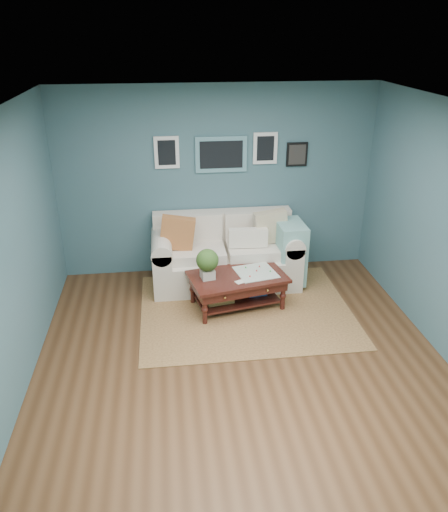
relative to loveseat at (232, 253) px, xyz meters
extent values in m
plane|color=brown|center=(-0.15, -2.03, -0.44)|extent=(5.00, 5.00, 0.00)
plane|color=white|center=(-0.15, -2.03, 2.26)|extent=(5.00, 5.00, 0.00)
cube|color=#3E656B|center=(-0.15, 0.47, 0.91)|extent=(4.50, 0.02, 2.70)
cube|color=#3E656B|center=(-0.15, -4.53, 0.91)|extent=(4.50, 0.02, 2.70)
cube|color=#3E656B|center=(-2.40, -2.03, 0.91)|extent=(0.02, 5.00, 2.70)
cube|color=#5F949F|center=(-0.09, 0.45, 1.31)|extent=(0.72, 0.03, 0.50)
cube|color=black|center=(-0.09, 0.43, 1.31)|extent=(0.60, 0.01, 0.38)
cube|color=white|center=(-0.84, 0.45, 1.36)|extent=(0.34, 0.03, 0.44)
cube|color=white|center=(0.53, 0.45, 1.38)|extent=(0.34, 0.03, 0.44)
cube|color=black|center=(0.99, 0.45, 1.28)|extent=(0.30, 0.03, 0.34)
cube|color=brown|center=(0.07, -0.84, -0.43)|extent=(2.70, 2.16, 0.01)
cube|color=#EFE2CC|center=(-0.09, -0.04, -0.21)|extent=(1.52, 0.94, 0.45)
cube|color=#EFE2CC|center=(-0.09, 0.32, 0.27)|extent=(1.99, 0.24, 0.51)
cube|color=#EFE2CC|center=(-0.98, -0.04, -0.11)|extent=(0.26, 0.94, 0.66)
cube|color=#EFE2CC|center=(0.80, -0.04, -0.11)|extent=(0.26, 0.94, 0.66)
cylinder|color=#EFE2CC|center=(-0.98, -0.04, 0.22)|extent=(0.28, 0.94, 0.28)
cylinder|color=#EFE2CC|center=(0.80, -0.04, 0.22)|extent=(0.28, 0.94, 0.28)
cube|color=#EFE2CC|center=(-0.50, -0.10, 0.08)|extent=(0.77, 0.60, 0.14)
cube|color=#EFE2CC|center=(0.31, -0.10, 0.08)|extent=(0.77, 0.60, 0.14)
cube|color=#EFE2CC|center=(-0.50, 0.20, 0.34)|extent=(0.77, 0.13, 0.39)
cube|color=#EFE2CC|center=(0.31, 0.20, 0.34)|extent=(0.77, 0.13, 0.39)
cube|color=#BC632E|center=(-0.76, -0.09, 0.39)|extent=(0.52, 0.18, 0.51)
cube|color=beige|center=(0.55, -0.02, 0.39)|extent=(0.51, 0.19, 0.49)
cube|color=silver|center=(0.21, -0.15, 0.29)|extent=(0.54, 0.13, 0.26)
cube|color=#81B7B5|center=(0.80, -0.17, 0.05)|extent=(0.36, 0.59, 0.86)
cube|color=#360B0B|center=(-0.02, -0.73, 0.00)|extent=(1.34, 0.95, 0.04)
cube|color=#360B0B|center=(-0.02, -0.73, -0.08)|extent=(1.24, 0.85, 0.12)
cube|color=#360B0B|center=(-0.02, -0.73, -0.32)|extent=(1.12, 0.73, 0.03)
sphere|color=gold|center=(-0.23, -1.11, -0.08)|extent=(0.03, 0.03, 0.03)
sphere|color=gold|center=(0.32, -0.99, -0.08)|extent=(0.03, 0.03, 0.03)
cylinder|color=#360B0B|center=(-0.48, -1.11, -0.23)|extent=(0.06, 0.06, 0.42)
cylinder|color=#360B0B|center=(0.55, -0.89, -0.23)|extent=(0.06, 0.06, 0.42)
cylinder|color=#360B0B|center=(-0.60, -0.57, -0.23)|extent=(0.06, 0.06, 0.42)
cylinder|color=#360B0B|center=(0.44, -0.35, -0.23)|extent=(0.06, 0.06, 0.42)
cube|color=beige|center=(-0.41, -0.76, 0.08)|extent=(0.19, 0.19, 0.12)
sphere|color=#325521|center=(-0.41, -0.76, 0.27)|extent=(0.28, 0.28, 0.28)
cube|color=beige|center=(0.23, -0.68, 0.02)|extent=(0.58, 0.58, 0.01)
cube|color=tan|center=(-0.27, -0.78, -0.21)|extent=(0.39, 0.31, 0.20)
cube|color=navy|center=(0.25, -0.65, -0.25)|extent=(0.28, 0.23, 0.11)
camera|label=1|loc=(-0.90, -6.37, 2.95)|focal=35.00mm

